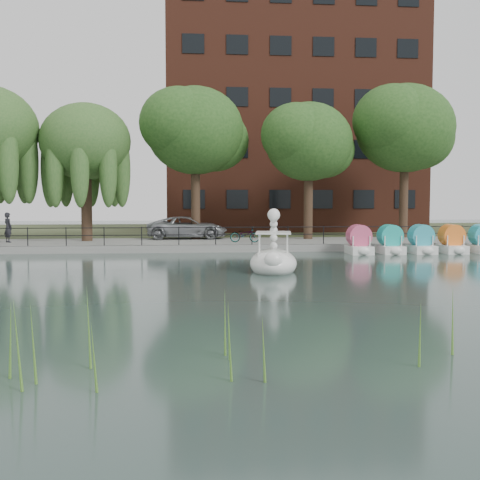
{
  "coord_description": "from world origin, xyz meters",
  "views": [
    {
      "loc": [
        -1.63,
        -19.48,
        2.95
      ],
      "look_at": [
        0.5,
        4.0,
        1.3
      ],
      "focal_mm": 45.0,
      "sensor_mm": 36.0,
      "label": 1
    }
  ],
  "objects": [
    {
      "name": "ground_plane",
      "position": [
        0.0,
        0.0,
        0.0
      ],
      "size": [
        120.0,
        120.0,
        0.0
      ],
      "primitive_type": "plane",
      "color": "#384B48"
    },
    {
      "name": "promenade",
      "position": [
        0.0,
        16.0,
        0.2
      ],
      "size": [
        40.0,
        6.0,
        0.4
      ],
      "primitive_type": "cube",
      "color": "gray",
      "rests_on": "ground_plane"
    },
    {
      "name": "kerb",
      "position": [
        0.0,
        13.05,
        0.2
      ],
      "size": [
        40.0,
        0.25,
        0.4
      ],
      "primitive_type": "cube",
      "color": "gray",
      "rests_on": "ground_plane"
    },
    {
      "name": "land_strip",
      "position": [
        0.0,
        30.0,
        0.18
      ],
      "size": [
        60.0,
        22.0,
        0.36
      ],
      "primitive_type": "cube",
      "color": "#47512D",
      "rests_on": "ground_plane"
    },
    {
      "name": "railing",
      "position": [
        0.0,
        13.25,
        1.15
      ],
      "size": [
        32.0,
        0.05,
        1.0
      ],
      "color": "black",
      "rests_on": "promenade"
    },
    {
      "name": "apartment_building",
      "position": [
        7.0,
        29.97,
        9.36
      ],
      "size": [
        20.0,
        10.07,
        18.0
      ],
      "color": "#4C1E16",
      "rests_on": "land_strip"
    },
    {
      "name": "willow_mid",
      "position": [
        -7.5,
        17.0,
        6.25
      ],
      "size": [
        5.32,
        5.32,
        8.15
      ],
      "color": "#473323",
      "rests_on": "promenade"
    },
    {
      "name": "broadleaf_center",
      "position": [
        -1.0,
        18.0,
        7.06
      ],
      "size": [
        6.0,
        6.0,
        9.25
      ],
      "color": "#473323",
      "rests_on": "promenade"
    },
    {
      "name": "broadleaf_right",
      "position": [
        6.0,
        17.5,
        6.39
      ],
      "size": [
        5.4,
        5.4,
        8.32
      ],
      "color": "#473323",
      "rests_on": "promenade"
    },
    {
      "name": "broadleaf_far",
      "position": [
        12.5,
        18.5,
        7.4
      ],
      "size": [
        6.3,
        6.3,
        9.71
      ],
      "color": "#473323",
      "rests_on": "promenade"
    },
    {
      "name": "minivan",
      "position": [
        -1.54,
        18.33,
        1.2
      ],
      "size": [
        2.71,
        5.8,
        1.61
      ],
      "primitive_type": "imported",
      "rotation": [
        0.0,
        0.0,
        1.58
      ],
      "color": "gray",
      "rests_on": "promenade"
    },
    {
      "name": "bicycle",
      "position": [
        1.77,
        14.94,
        0.9
      ],
      "size": [
        0.93,
        1.8,
        1.0
      ],
      "primitive_type": "imported",
      "rotation": [
        0.0,
        0.0,
        1.37
      ],
      "color": "gray",
      "rests_on": "promenade"
    },
    {
      "name": "pedestrian",
      "position": [
        -11.8,
        16.06,
        1.39
      ],
      "size": [
        0.84,
        0.85,
        1.98
      ],
      "primitive_type": "imported",
      "rotation": [
        0.0,
        0.0,
        2.32
      ],
      "color": "black",
      "rests_on": "promenade"
    },
    {
      "name": "swan_boat",
      "position": [
        1.87,
        4.28,
        0.55
      ],
      "size": [
        2.3,
        3.22,
        2.52
      ],
      "rotation": [
        0.0,
        0.0,
        -0.15
      ],
      "color": "white",
      "rests_on": "ground_plane"
    },
    {
      "name": "pedal_boat_row",
      "position": [
        12.6,
        11.49,
        0.61
      ],
      "size": [
        11.35,
        1.7,
        1.4
      ],
      "color": "white",
      "rests_on": "ground_plane"
    },
    {
      "name": "reed_bank",
      "position": [
        2.0,
        -9.5,
        0.6
      ],
      "size": [
        24.0,
        2.4,
        1.2
      ],
      "color": "#669938",
      "rests_on": "ground_plane"
    }
  ]
}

